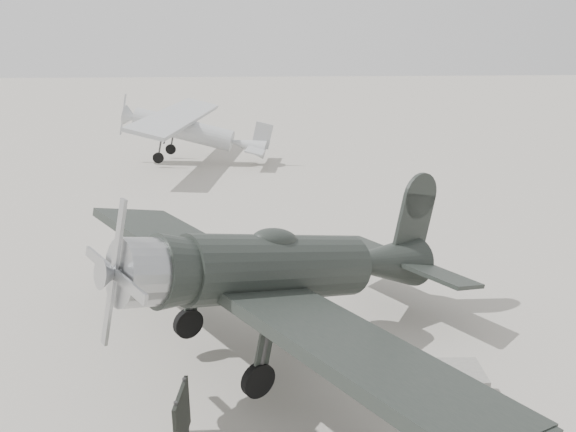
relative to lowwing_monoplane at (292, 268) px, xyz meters
name	(u,v)px	position (x,y,z in m)	size (l,w,h in m)	color
ground	(316,283)	(1.00, 3.80, -2.21)	(160.00, 160.00, 0.00)	gray
lowwing_monoplane	(292,268)	(0.00, 0.00, 0.00)	(10.51, 11.84, 4.17)	black
highwing_monoplane	(190,126)	(-4.44, 20.57, -0.04)	(8.73, 12.25, 3.46)	#A9ADAF
equipment_block	(446,385)	(3.09, -2.09, -1.83)	(1.49, 0.93, 0.74)	slate
sign_board	(182,418)	(-2.20, -3.42, -1.33)	(0.17, 1.01, 1.46)	#333333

